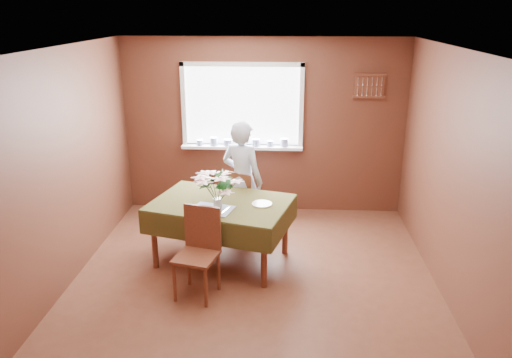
# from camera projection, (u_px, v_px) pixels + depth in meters

# --- Properties ---
(floor) EXTENTS (4.50, 4.50, 0.00)m
(floor) POSITION_uv_depth(u_px,v_px,m) (253.00, 287.00, 5.40)
(floor) COLOR brown
(floor) RESTS_ON ground
(ceiling) EXTENTS (4.50, 4.50, 0.00)m
(ceiling) POSITION_uv_depth(u_px,v_px,m) (252.00, 49.00, 4.58)
(ceiling) COLOR white
(ceiling) RESTS_ON wall_back
(wall_back) EXTENTS (4.00, 0.00, 4.00)m
(wall_back) POSITION_uv_depth(u_px,v_px,m) (263.00, 127.00, 7.11)
(wall_back) COLOR brown
(wall_back) RESTS_ON floor
(wall_front) EXTENTS (4.00, 0.00, 4.00)m
(wall_front) POSITION_uv_depth(u_px,v_px,m) (226.00, 305.00, 2.87)
(wall_front) COLOR brown
(wall_front) RESTS_ON floor
(wall_left) EXTENTS (0.00, 4.50, 4.50)m
(wall_left) POSITION_uv_depth(u_px,v_px,m) (58.00, 174.00, 5.11)
(wall_left) COLOR brown
(wall_left) RESTS_ON floor
(wall_right) EXTENTS (0.00, 4.50, 4.50)m
(wall_right) POSITION_uv_depth(u_px,v_px,m) (457.00, 182.00, 4.87)
(wall_right) COLOR brown
(wall_right) RESTS_ON floor
(window_assembly) EXTENTS (1.72, 0.20, 1.22)m
(window_assembly) POSITION_uv_depth(u_px,v_px,m) (242.00, 121.00, 7.05)
(window_assembly) COLOR white
(window_assembly) RESTS_ON wall_back
(spoon_rack) EXTENTS (0.44, 0.05, 0.33)m
(spoon_rack) POSITION_uv_depth(u_px,v_px,m) (370.00, 86.00, 6.80)
(spoon_rack) COLOR brown
(spoon_rack) RESTS_ON wall_back
(dining_table) EXTENTS (1.77, 1.42, 0.76)m
(dining_table) POSITION_uv_depth(u_px,v_px,m) (221.00, 209.00, 5.76)
(dining_table) COLOR brown
(dining_table) RESTS_ON floor
(chair_far) EXTENTS (0.51, 0.51, 0.89)m
(chair_far) POSITION_uv_depth(u_px,v_px,m) (242.00, 200.00, 6.49)
(chair_far) COLOR brown
(chair_far) RESTS_ON floor
(chair_near) EXTENTS (0.49, 0.49, 0.94)m
(chair_near) POSITION_uv_depth(u_px,v_px,m) (199.00, 248.00, 5.16)
(chair_near) COLOR brown
(chair_near) RESTS_ON floor
(seated_woman) EXTENTS (0.67, 0.58, 1.56)m
(seated_woman) POSITION_uv_depth(u_px,v_px,m) (242.00, 180.00, 6.36)
(seated_woman) COLOR white
(seated_woman) RESTS_ON floor
(flower_bouquet) EXTENTS (0.50, 0.50, 0.42)m
(flower_bouquet) POSITION_uv_depth(u_px,v_px,m) (217.00, 185.00, 5.44)
(flower_bouquet) COLOR white
(flower_bouquet) RESTS_ON dining_table
(side_plate) EXTENTS (0.32, 0.32, 0.01)m
(side_plate) POSITION_uv_depth(u_px,v_px,m) (262.00, 204.00, 5.65)
(side_plate) COLOR white
(side_plate) RESTS_ON dining_table
(table_knife) EXTENTS (0.10, 0.23, 0.00)m
(table_knife) POSITION_uv_depth(u_px,v_px,m) (225.00, 210.00, 5.46)
(table_knife) COLOR silver
(table_knife) RESTS_ON dining_table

